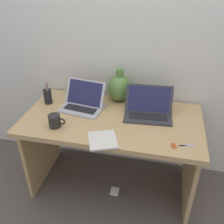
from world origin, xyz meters
TOP-DOWN VIEW (x-y plane):
  - ground_plane at (0.00, 0.00)m, footprint 6.00×6.00m
  - back_wall at (0.00, 0.39)m, footprint 4.40×0.04m
  - desk at (0.00, 0.00)m, footprint 1.33×0.69m
  - laptop_left at (-0.26, 0.10)m, footprint 0.35×0.28m
  - laptop_right at (0.26, 0.10)m, footprint 0.37×0.26m
  - green_vase at (0.00, 0.29)m, footprint 0.19×0.19m
  - notebook_stack at (-0.00, -0.29)m, footprint 0.24×0.25m
  - coffee_mug at (-0.37, -0.20)m, footprint 0.12×0.08m
  - pen_cup at (-0.56, 0.11)m, footprint 0.06×0.06m
  - scissors at (0.48, -0.23)m, footprint 0.15×0.07m
  - power_brick at (0.04, -0.09)m, footprint 0.07×0.07m

SIDE VIEW (x-z plane):
  - ground_plane at x=0.00m, z-range 0.00..0.00m
  - power_brick at x=0.04m, z-range 0.00..0.03m
  - desk at x=0.00m, z-range 0.19..0.89m
  - scissors at x=0.48m, z-range 0.70..0.71m
  - notebook_stack at x=0.00m, z-range 0.70..0.71m
  - coffee_mug at x=-0.37m, z-range 0.70..0.79m
  - laptop_left at x=-0.26m, z-range 0.65..0.86m
  - laptop_right at x=0.26m, z-range 0.65..0.86m
  - pen_cup at x=-0.56m, z-range 0.67..0.85m
  - green_vase at x=0.00m, z-range 0.68..0.95m
  - back_wall at x=0.00m, z-range 0.00..2.40m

